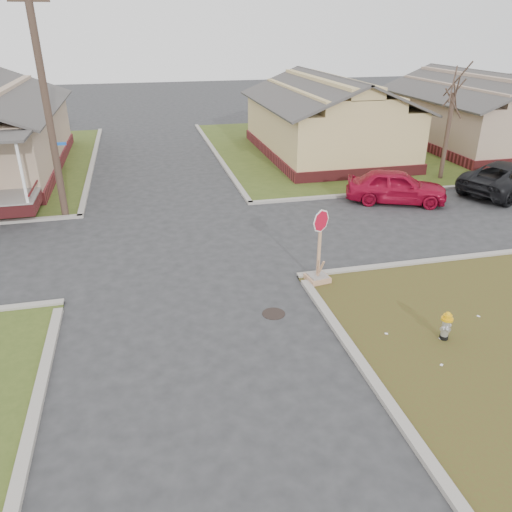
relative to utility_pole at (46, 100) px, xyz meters
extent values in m
plane|color=#2A2B2D|center=(4.20, -8.90, -4.66)|extent=(120.00, 120.00, 0.00)
cube|color=#3D4F1C|center=(26.20, 9.10, -4.64)|extent=(37.00, 19.00, 0.05)
cylinder|color=black|center=(6.40, -9.40, -4.66)|extent=(0.64, 0.64, 0.01)
cube|color=maroon|center=(14.20, 7.60, -4.36)|extent=(7.20, 11.20, 0.60)
cube|color=#EFD18D|center=(14.20, 7.60, -2.76)|extent=(7.00, 11.00, 2.60)
cube|color=maroon|center=(24.20, 7.60, -4.36)|extent=(7.20, 11.20, 0.60)
cube|color=tan|center=(24.20, 7.60, -2.76)|extent=(7.00, 11.00, 2.60)
cylinder|color=#3C2B22|center=(0.00, 0.00, -0.16)|extent=(0.28, 0.28, 9.00)
cube|color=#3C2B22|center=(0.00, 0.00, 3.34)|extent=(1.40, 0.10, 0.10)
cylinder|color=#3C2B22|center=(18.20, 1.30, -2.51)|extent=(0.22, 0.22, 4.20)
cylinder|color=black|center=(10.26, -11.62, -4.56)|extent=(0.21, 0.21, 0.10)
cylinder|color=#B7B8BC|center=(10.26, -11.62, -4.29)|extent=(0.19, 0.19, 0.45)
sphere|color=#B7B8BC|center=(10.26, -11.62, -4.07)|extent=(0.19, 0.19, 0.19)
cylinder|color=#F1AD0C|center=(10.26, -11.62, -4.03)|extent=(0.29, 0.29, 0.06)
cylinder|color=#F1AD0C|center=(10.26, -11.62, -3.96)|extent=(0.21, 0.21, 0.10)
sphere|color=#F1AD0C|center=(10.26, -11.62, -3.90)|extent=(0.15, 0.15, 0.15)
cube|color=tan|center=(8.21, -7.90, -4.53)|extent=(0.65, 0.65, 0.16)
cube|color=gray|center=(8.21, -7.90, -4.43)|extent=(0.52, 0.52, 0.04)
cube|color=tan|center=(8.21, -7.90, -3.41)|extent=(0.09, 0.05, 2.20)
cylinder|color=red|center=(8.21, -7.94, -2.62)|extent=(0.59, 0.26, 0.63)
cylinder|color=white|center=(8.21, -7.93, -2.62)|extent=(0.66, 0.29, 0.71)
imported|color=#A20B29|center=(14.15, -1.52, -3.92)|extent=(4.67, 3.30, 1.48)
imported|color=black|center=(19.88, -1.50, -3.93)|extent=(5.83, 4.37, 1.47)
camera|label=1|loc=(3.19, -20.77, 2.65)|focal=35.00mm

